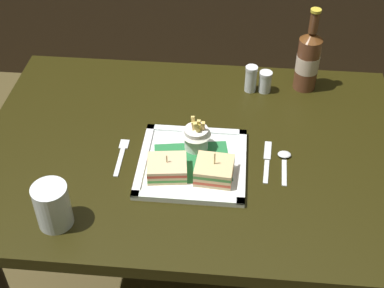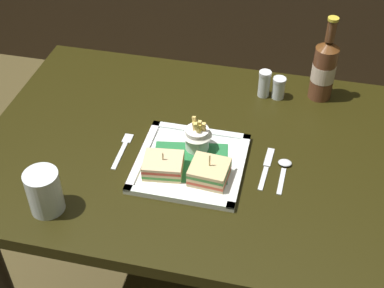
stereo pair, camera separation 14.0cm
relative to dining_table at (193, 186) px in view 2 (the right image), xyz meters
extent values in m
cube|color=black|center=(0.00, 0.00, 0.13)|extent=(1.14, 0.81, 0.04)
cylinder|color=black|center=(-0.49, 0.32, -0.25)|extent=(0.08, 0.08, 0.72)
cylinder|color=#341F08|center=(0.49, 0.32, -0.25)|extent=(0.08, 0.08, 0.72)
cube|color=white|center=(0.01, -0.07, 0.16)|extent=(0.27, 0.27, 0.01)
cube|color=#247139|center=(0.01, -0.07, 0.16)|extent=(0.21, 0.18, 0.00)
cube|color=white|center=(0.01, -0.20, 0.16)|extent=(0.27, 0.02, 0.01)
cube|color=white|center=(0.01, 0.05, 0.16)|extent=(0.27, 0.02, 0.01)
cube|color=white|center=(-0.12, -0.07, 0.16)|extent=(0.02, 0.27, 0.01)
cube|color=white|center=(0.14, -0.07, 0.16)|extent=(0.02, 0.27, 0.01)
cube|color=#E3C286|center=(-0.05, -0.12, 0.16)|extent=(0.11, 0.09, 0.01)
cube|color=#44933C|center=(-0.05, -0.12, 0.17)|extent=(0.11, 0.09, 0.01)
cube|color=#D3B37E|center=(-0.05, -0.12, 0.18)|extent=(0.11, 0.09, 0.01)
cube|color=#CE4732|center=(-0.05, -0.12, 0.19)|extent=(0.11, 0.09, 0.01)
cube|color=#DBBA8B|center=(-0.05, -0.12, 0.20)|extent=(0.11, 0.09, 0.01)
cylinder|color=tan|center=(-0.05, -0.12, 0.19)|extent=(0.00, 0.00, 0.06)
cube|color=#D3B788|center=(0.07, -0.12, 0.17)|extent=(0.10, 0.09, 0.01)
cube|color=#C94F35|center=(0.07, -0.12, 0.17)|extent=(0.10, 0.09, 0.01)
cube|color=#E5B982|center=(0.07, -0.12, 0.18)|extent=(0.10, 0.09, 0.01)
cube|color=#478A3F|center=(0.07, -0.12, 0.19)|extent=(0.10, 0.09, 0.01)
cube|color=#DBBA81|center=(0.07, -0.12, 0.20)|extent=(0.10, 0.09, 0.01)
cylinder|color=tan|center=(0.07, -0.12, 0.20)|extent=(0.00, 0.00, 0.08)
cylinder|color=white|center=(0.01, -0.02, 0.19)|extent=(0.06, 0.06, 0.06)
cone|color=white|center=(0.01, -0.02, 0.22)|extent=(0.08, 0.08, 0.03)
cube|color=#F2C762|center=(0.01, -0.02, 0.23)|extent=(0.02, 0.02, 0.07)
cube|color=#DDC55E|center=(0.02, -0.03, 0.23)|extent=(0.02, 0.02, 0.06)
cube|color=#D7B35A|center=(0.03, -0.01, 0.22)|extent=(0.01, 0.02, 0.06)
cube|color=#E1C063|center=(0.02, -0.02, 0.23)|extent=(0.01, 0.01, 0.06)
cube|color=#EAC26B|center=(0.01, -0.02, 0.22)|extent=(0.02, 0.02, 0.06)
cube|color=#DAC654|center=(0.02, -0.02, 0.22)|extent=(0.01, 0.01, 0.05)
cylinder|color=brown|center=(0.32, 0.31, 0.23)|extent=(0.07, 0.07, 0.16)
cone|color=#5C3316|center=(0.32, 0.31, 0.33)|extent=(0.07, 0.07, 0.02)
cylinder|color=brown|center=(0.32, 0.31, 0.37)|extent=(0.03, 0.03, 0.06)
cylinder|color=gold|center=(0.32, 0.31, 0.41)|extent=(0.03, 0.03, 0.01)
cylinder|color=beige|center=(0.32, 0.31, 0.24)|extent=(0.07, 0.07, 0.05)
cylinder|color=silver|center=(-0.29, -0.29, 0.21)|extent=(0.08, 0.08, 0.11)
cylinder|color=silver|center=(-0.29, -0.29, 0.17)|extent=(0.07, 0.07, 0.04)
cube|color=silver|center=(-0.18, -0.08, 0.15)|extent=(0.01, 0.11, 0.00)
cube|color=silver|center=(-0.18, -0.01, 0.15)|extent=(0.02, 0.04, 0.00)
cube|color=silver|center=(0.20, -0.08, 0.15)|extent=(0.02, 0.09, 0.00)
cube|color=silver|center=(0.20, 0.00, 0.15)|extent=(0.02, 0.07, 0.00)
cube|color=silver|center=(0.24, -0.08, 0.15)|extent=(0.02, 0.09, 0.00)
ellipsoid|color=silver|center=(0.25, -0.02, 0.16)|extent=(0.04, 0.03, 0.01)
cylinder|color=silver|center=(0.15, 0.27, 0.19)|extent=(0.04, 0.04, 0.07)
cylinder|color=white|center=(0.15, 0.27, 0.17)|extent=(0.03, 0.03, 0.04)
cylinder|color=silver|center=(0.15, 0.27, 0.23)|extent=(0.04, 0.04, 0.01)
cylinder|color=silver|center=(0.20, 0.27, 0.18)|extent=(0.04, 0.04, 0.06)
cylinder|color=#3C272D|center=(0.20, 0.27, 0.17)|extent=(0.03, 0.03, 0.03)
cylinder|color=silver|center=(0.20, 0.27, 0.21)|extent=(0.04, 0.04, 0.01)
camera|label=1|loc=(0.10, -1.08, 1.11)|focal=50.67mm
camera|label=2|loc=(0.24, -1.06, 1.11)|focal=50.67mm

